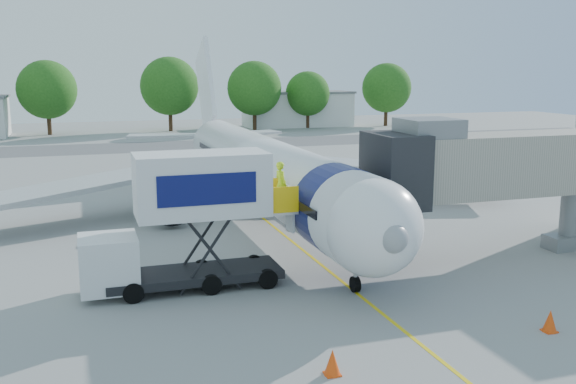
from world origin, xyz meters
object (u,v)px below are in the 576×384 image
object	(u,v)px
catering_hiloader	(186,222)
ground_tug	(433,383)
jet_bridge	(494,166)
aircraft	(262,169)

from	to	relation	value
catering_hiloader	ground_tug	distance (m)	12.46
catering_hiloader	jet_bridge	bearing A→B (deg)	0.01
aircraft	catering_hiloader	xyz separation A→B (m)	(-6.26, -11.12, -0.19)
aircraft	ground_tug	xyz separation A→B (m)	(-1.82, -22.61, -2.13)
ground_tug	aircraft	bearing A→B (deg)	94.94
aircraft	catering_hiloader	size ratio (longest dim) A/B	4.44
aircraft	jet_bridge	bearing A→B (deg)	-54.30
aircraft	jet_bridge	world-z (taller)	aircraft
aircraft	ground_tug	bearing A→B (deg)	-94.60
jet_bridge	catering_hiloader	size ratio (longest dim) A/B	1.64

